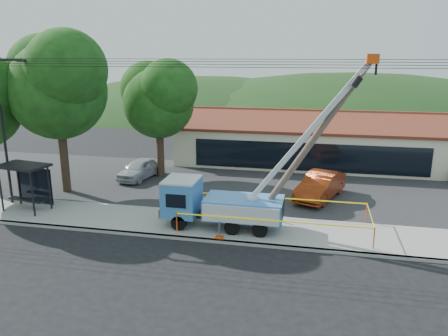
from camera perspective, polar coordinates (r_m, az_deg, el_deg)
ground at (r=20.48m, az=-2.05°, el=-12.09°), size 120.00×120.00×0.00m
curb at (r=22.29m, az=-0.72°, el=-9.54°), size 60.00×0.25×0.15m
sidewalk at (r=24.00m, az=0.29°, el=-7.72°), size 60.00×4.00×0.15m
parking_lot at (r=31.43m, az=3.26°, el=-2.30°), size 60.00×12.00×0.10m
strip_mall at (r=38.41m, az=11.07°, el=3.40°), size 22.50×8.53×4.67m
streetlight at (r=29.43m, az=-26.67°, el=5.48°), size 2.13×0.22×9.00m
tree_west_near at (r=30.61m, az=-21.00°, el=10.56°), size 7.56×6.72×10.80m
tree_lot at (r=32.94m, az=-8.58°, el=9.29°), size 6.30×5.60×8.94m
hill_west at (r=75.85m, az=-2.98°, el=7.70°), size 78.40×56.00×28.00m
hill_center at (r=73.51m, az=16.35°, el=6.91°), size 89.60×64.00×32.00m
utility_truck at (r=23.42m, az=-0.46°, el=-4.38°), size 10.60×3.47×9.10m
leaning_pole at (r=22.21m, az=11.51°, el=3.52°), size 5.85×1.89×9.04m
bus_shelter at (r=28.39m, az=-24.40°, el=-0.97°), size 3.14×2.24×2.78m
caution_tape at (r=23.80m, az=6.62°, el=-5.81°), size 9.94×3.69×1.07m
car_silver at (r=33.63m, az=-10.88°, el=-1.49°), size 2.40×4.61×1.50m
car_red at (r=29.24m, az=12.35°, el=-4.05°), size 3.46×5.44×1.69m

